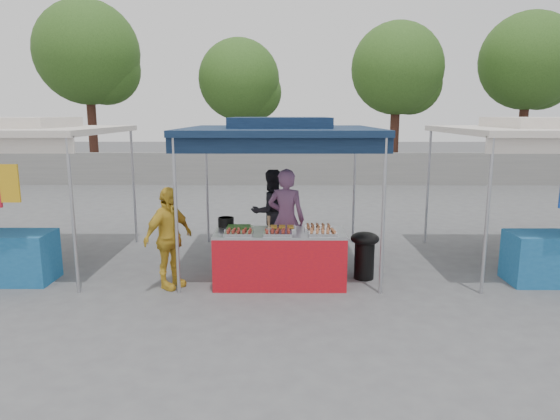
{
  "coord_description": "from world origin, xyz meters",
  "views": [
    {
      "loc": [
        0.05,
        -7.56,
        2.63
      ],
      "look_at": [
        0.0,
        0.6,
        1.05
      ],
      "focal_mm": 32.0,
      "sensor_mm": 36.0,
      "label": 1
    }
  ],
  "objects_px": {
    "wok_burner": "(365,251)",
    "vendor_table": "(280,258)",
    "helper_man": "(271,212)",
    "customer_person": "(169,238)",
    "vendor_woman": "(286,219)",
    "cooking_pot": "(226,222)"
  },
  "relations": [
    {
      "from": "vendor_woman",
      "to": "helper_man",
      "type": "distance_m",
      "value": 1.02
    },
    {
      "from": "helper_man",
      "to": "customer_person",
      "type": "bearing_deg",
      "value": 27.8
    },
    {
      "from": "vendor_table",
      "to": "helper_man",
      "type": "bearing_deg",
      "value": 95.65
    },
    {
      "from": "wok_burner",
      "to": "vendor_table",
      "type": "bearing_deg",
      "value": -145.65
    },
    {
      "from": "vendor_table",
      "to": "wok_burner",
      "type": "bearing_deg",
      "value": 12.02
    },
    {
      "from": "wok_burner",
      "to": "helper_man",
      "type": "height_order",
      "value": "helper_man"
    },
    {
      "from": "wok_burner",
      "to": "vendor_woman",
      "type": "xyz_separation_m",
      "value": [
        -1.26,
        0.53,
        0.41
      ]
    },
    {
      "from": "cooking_pot",
      "to": "helper_man",
      "type": "distance_m",
      "value": 1.62
    },
    {
      "from": "wok_burner",
      "to": "customer_person",
      "type": "bearing_deg",
      "value": -149.5
    },
    {
      "from": "cooking_pot",
      "to": "wok_burner",
      "type": "height_order",
      "value": "cooking_pot"
    },
    {
      "from": "vendor_table",
      "to": "vendor_woman",
      "type": "relative_size",
      "value": 1.16
    },
    {
      "from": "vendor_table",
      "to": "wok_burner",
      "type": "xyz_separation_m",
      "value": [
        1.36,
        0.29,
        0.03
      ]
    },
    {
      "from": "customer_person",
      "to": "wok_burner",
      "type": "bearing_deg",
      "value": -46.87
    },
    {
      "from": "vendor_table",
      "to": "customer_person",
      "type": "relative_size",
      "value": 1.28
    },
    {
      "from": "cooking_pot",
      "to": "wok_burner",
      "type": "relative_size",
      "value": 0.33
    },
    {
      "from": "vendor_table",
      "to": "wok_burner",
      "type": "relative_size",
      "value": 2.58
    },
    {
      "from": "cooking_pot",
      "to": "vendor_woman",
      "type": "bearing_deg",
      "value": 26.59
    },
    {
      "from": "vendor_table",
      "to": "cooking_pot",
      "type": "distance_m",
      "value": 1.05
    },
    {
      "from": "wok_burner",
      "to": "vendor_woman",
      "type": "bearing_deg",
      "value": 179.64
    },
    {
      "from": "wok_burner",
      "to": "customer_person",
      "type": "height_order",
      "value": "customer_person"
    },
    {
      "from": "helper_man",
      "to": "customer_person",
      "type": "relative_size",
      "value": 1.03
    },
    {
      "from": "cooking_pot",
      "to": "vendor_woman",
      "type": "distance_m",
      "value": 1.08
    }
  ]
}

